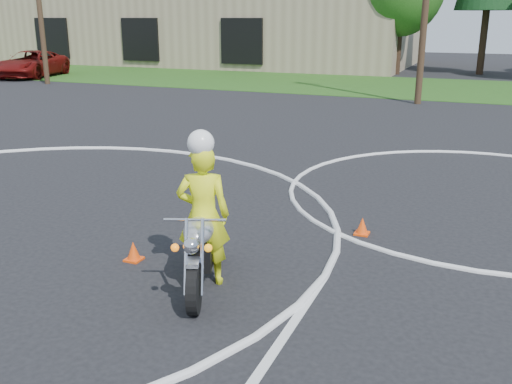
% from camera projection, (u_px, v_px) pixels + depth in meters
% --- Properties ---
extents(grass_strip, '(120.00, 10.00, 0.02)m').
position_uv_depth(grass_strip, '(339.00, 84.00, 31.47)').
color(grass_strip, '#1E4714').
rests_on(grass_strip, ground).
extents(course_markings, '(19.05, 19.05, 0.12)m').
position_uv_depth(course_markings, '(146.00, 214.00, 10.66)').
color(course_markings, silver).
rests_on(course_markings, ground).
extents(primary_motorcycle, '(1.01, 2.11, 1.16)m').
position_uv_depth(primary_motorcycle, '(201.00, 248.00, 7.66)').
color(primary_motorcycle, black).
rests_on(primary_motorcycle, ground).
extents(rider_primary_grp, '(0.83, 0.69, 2.16)m').
position_uv_depth(rider_primary_grp, '(203.00, 211.00, 7.64)').
color(rider_primary_grp, '#F4FF1A').
rests_on(rider_primary_grp, ground).
extents(pickup_grp, '(3.97, 6.18, 1.59)m').
position_uv_depth(pickup_grp, '(31.00, 64.00, 34.97)').
color(pickup_grp, '#640D0B').
rests_on(pickup_grp, ground).
extents(traffic_cones, '(16.39, 12.33, 0.30)m').
position_uv_depth(traffic_cones, '(335.00, 259.00, 8.36)').
color(traffic_cones, '#FF4B0D').
rests_on(traffic_cones, ground).
extents(warehouse, '(41.00, 17.00, 8.30)m').
position_uv_depth(warehouse, '(172.00, 10.00, 48.29)').
color(warehouse, tan).
rests_on(warehouse, ground).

